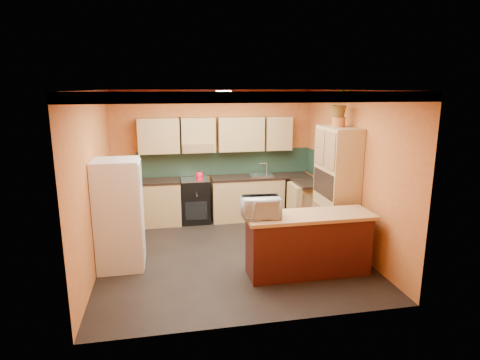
# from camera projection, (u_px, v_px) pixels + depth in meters

# --- Properties ---
(room_shell) EXTENTS (4.24, 4.24, 2.72)m
(room_shell) POSITION_uv_depth(u_px,v_px,m) (228.00, 128.00, 6.57)
(room_shell) COLOR black
(room_shell) RESTS_ON ground
(base_cabinets_back) EXTENTS (3.65, 0.60, 0.88)m
(base_cabinets_back) POSITION_uv_depth(u_px,v_px,m) (225.00, 200.00, 8.43)
(base_cabinets_back) COLOR tan
(base_cabinets_back) RESTS_ON ground
(countertop_back) EXTENTS (3.65, 0.62, 0.04)m
(countertop_back) POSITION_uv_depth(u_px,v_px,m) (225.00, 178.00, 8.32)
(countertop_back) COLOR black
(countertop_back) RESTS_ON base_cabinets_back
(stove) EXTENTS (0.58, 0.58, 0.91)m
(stove) POSITION_uv_depth(u_px,v_px,m) (195.00, 200.00, 8.31)
(stove) COLOR black
(stove) RESTS_ON ground
(kettle) EXTENTS (0.20, 0.20, 0.18)m
(kettle) POSITION_uv_depth(u_px,v_px,m) (199.00, 175.00, 8.15)
(kettle) COLOR red
(kettle) RESTS_ON stove
(sink) EXTENTS (0.48, 0.40, 0.03)m
(sink) POSITION_uv_depth(u_px,v_px,m) (261.00, 175.00, 8.46)
(sink) COLOR silver
(sink) RESTS_ON countertop_back
(base_cabinets_right) EXTENTS (0.60, 0.80, 0.88)m
(base_cabinets_right) POSITION_uv_depth(u_px,v_px,m) (310.00, 205.00, 8.01)
(base_cabinets_right) COLOR tan
(base_cabinets_right) RESTS_ON ground
(countertop_right) EXTENTS (0.62, 0.80, 0.04)m
(countertop_right) POSITION_uv_depth(u_px,v_px,m) (311.00, 183.00, 7.91)
(countertop_right) COLOR black
(countertop_right) RESTS_ON base_cabinets_right
(fridge) EXTENTS (0.68, 0.66, 1.70)m
(fridge) POSITION_uv_depth(u_px,v_px,m) (119.00, 215.00, 6.11)
(fridge) COLOR white
(fridge) RESTS_ON ground
(pantry) EXTENTS (0.48, 0.90, 2.10)m
(pantry) POSITION_uv_depth(u_px,v_px,m) (336.00, 188.00, 6.88)
(pantry) COLOR tan
(pantry) RESTS_ON ground
(fern_pot) EXTENTS (0.22, 0.22, 0.16)m
(fern_pot) POSITION_uv_depth(u_px,v_px,m) (339.00, 122.00, 6.67)
(fern_pot) COLOR #AF562A
(fern_pot) RESTS_ON pantry
(fern) EXTENTS (0.46, 0.41, 0.45)m
(fern) POSITION_uv_depth(u_px,v_px,m) (340.00, 103.00, 6.60)
(fern) COLOR tan
(fern) RESTS_ON fern_pot
(breakfast_bar) EXTENTS (1.80, 0.55, 0.88)m
(breakfast_bar) POSITION_uv_depth(u_px,v_px,m) (308.00, 246.00, 5.97)
(breakfast_bar) COLOR #441610
(breakfast_bar) RESTS_ON ground
(bar_top) EXTENTS (1.90, 0.65, 0.05)m
(bar_top) POSITION_uv_depth(u_px,v_px,m) (309.00, 216.00, 5.87)
(bar_top) COLOR tan
(bar_top) RESTS_ON breakfast_bar
(microwave) EXTENTS (0.55, 0.39, 0.30)m
(microwave) POSITION_uv_depth(u_px,v_px,m) (261.00, 207.00, 5.69)
(microwave) COLOR white
(microwave) RESTS_ON bar_top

